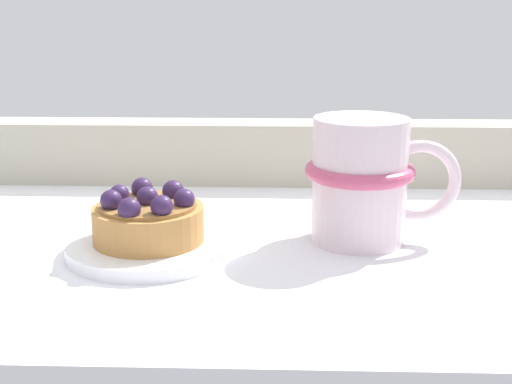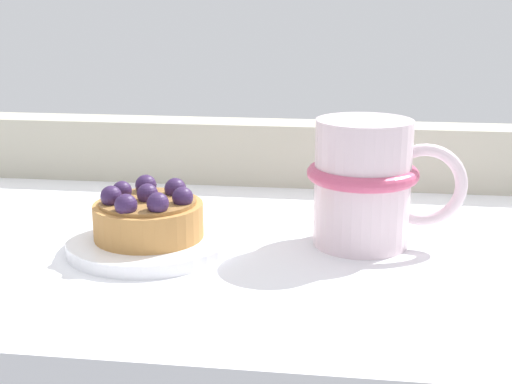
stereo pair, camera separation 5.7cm
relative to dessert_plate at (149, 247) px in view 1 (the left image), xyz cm
name	(u,v)px [view 1 (the left image)]	position (x,y,z in cm)	size (l,w,h in cm)	color
ground_plane	(192,256)	(2.92, 3.65, -2.09)	(81.47, 43.10, 3.17)	white
window_rail_back	(212,152)	(2.92, 22.71, 2.79)	(79.84, 4.98, 6.58)	#B2AD99
dessert_plate	(149,247)	(0.00, 0.00, 0.00)	(13.09, 13.09, 1.07)	white
raspberry_tart	(148,219)	(-0.01, -0.02, 2.36)	(8.70, 8.70, 4.44)	#B77F42
coffee_mug	(363,179)	(17.03, 3.66, 4.75)	(12.72, 8.96, 10.29)	silver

